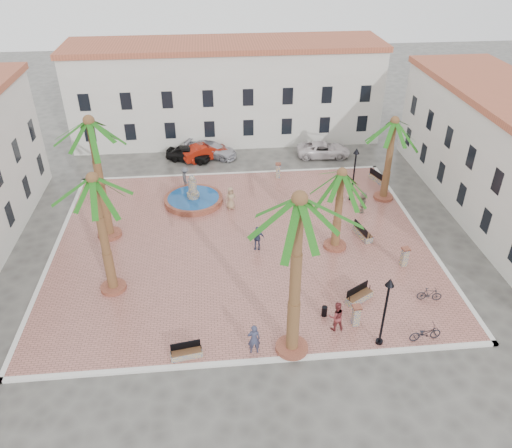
# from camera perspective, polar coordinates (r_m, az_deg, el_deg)

# --- Properties ---
(ground) EXTENTS (120.00, 120.00, 0.00)m
(ground) POSITION_cam_1_polar(r_m,az_deg,el_deg) (35.42, -1.61, -2.27)
(ground) COLOR #56544F
(ground) RESTS_ON ground
(plaza) EXTENTS (26.00, 22.00, 0.15)m
(plaza) POSITION_cam_1_polar(r_m,az_deg,el_deg) (35.38, -1.61, -2.17)
(plaza) COLOR #AC675C
(plaza) RESTS_ON ground
(kerb_n) EXTENTS (26.30, 0.30, 0.16)m
(kerb_n) POSITION_cam_1_polar(r_m,az_deg,el_deg) (44.86, -2.65, 5.77)
(kerb_n) COLOR silver
(kerb_n) RESTS_ON ground
(kerb_s) EXTENTS (26.30, 0.30, 0.16)m
(kerb_s) POSITION_cam_1_polar(r_m,az_deg,el_deg) (27.05, 0.17, -15.41)
(kerb_s) COLOR silver
(kerb_s) RESTS_ON ground
(kerb_e) EXTENTS (0.30, 22.30, 0.16)m
(kerb_e) POSITION_cam_1_polar(r_m,az_deg,el_deg) (38.32, 18.16, -0.99)
(kerb_e) COLOR silver
(kerb_e) RESTS_ON ground
(kerb_w) EXTENTS (0.30, 22.30, 0.16)m
(kerb_w) POSITION_cam_1_polar(r_m,az_deg,el_deg) (37.04, -22.13, -3.12)
(kerb_w) COLOR silver
(kerb_w) RESTS_ON ground
(building_north) EXTENTS (30.40, 7.40, 9.50)m
(building_north) POSITION_cam_1_polar(r_m,az_deg,el_deg) (51.47, -3.39, 14.93)
(building_north) COLOR silver
(building_north) RESTS_ON ground
(fountain) EXTENTS (4.67, 4.67, 2.41)m
(fountain) POSITION_cam_1_polar(r_m,az_deg,el_deg) (40.28, -7.17, 2.89)
(fountain) COLOR #984B37
(fountain) RESTS_ON plaza
(palm_nw) EXTENTS (5.50, 5.50, 9.06)m
(palm_nw) POSITION_cam_1_polar(r_m,az_deg,el_deg) (34.07, -18.31, 9.66)
(palm_nw) COLOR #984B37
(palm_nw) RESTS_ON plaza
(palm_sw) EXTENTS (5.11, 5.11, 8.03)m
(palm_sw) POSITION_cam_1_polar(r_m,az_deg,el_deg) (28.76, -17.93, 3.48)
(palm_sw) COLOR #984B37
(palm_sw) RESTS_ON plaza
(palm_s) EXTENTS (5.65, 5.65, 9.63)m
(palm_s) POSITION_cam_1_polar(r_m,az_deg,el_deg) (22.37, 4.91, 0.70)
(palm_s) COLOR #984B37
(palm_s) RESTS_ON plaza
(palm_e) EXTENTS (5.08, 5.08, 6.08)m
(palm_e) POSITION_cam_1_polar(r_m,az_deg,el_deg) (32.75, 9.69, 4.57)
(palm_e) COLOR #984B37
(palm_e) RESTS_ON plaza
(palm_ne) EXTENTS (5.07, 5.07, 6.95)m
(palm_ne) POSITION_cam_1_polar(r_m,az_deg,el_deg) (39.63, 15.42, 10.22)
(palm_ne) COLOR #984B37
(palm_ne) RESTS_ON plaza
(bench_s) EXTENTS (1.73, 0.77, 0.88)m
(bench_s) POSITION_cam_1_polar(r_m,az_deg,el_deg) (27.24, -7.96, -14.42)
(bench_s) COLOR gray
(bench_s) RESTS_ON plaza
(bench_se) EXTENTS (1.88, 1.45, 0.98)m
(bench_se) POSITION_cam_1_polar(r_m,az_deg,el_deg) (30.85, 11.70, -8.13)
(bench_se) COLOR gray
(bench_se) RESTS_ON plaza
(bench_e) EXTENTS (1.02, 2.03, 1.03)m
(bench_e) POSITION_cam_1_polar(r_m,az_deg,el_deg) (36.55, 12.10, -1.03)
(bench_e) COLOR gray
(bench_e) RESTS_ON plaza
(bench_ne) EXTENTS (1.21, 1.99, 1.00)m
(bench_ne) POSITION_cam_1_polar(r_m,az_deg,el_deg) (44.46, 13.76, 5.08)
(bench_ne) COLOR gray
(bench_ne) RESTS_ON plaza
(lamppost_s) EXTENTS (0.48, 0.48, 4.43)m
(lamppost_s) POSITION_cam_1_polar(r_m,az_deg,el_deg) (26.65, 14.72, -8.47)
(lamppost_s) COLOR black
(lamppost_s) RESTS_ON plaza
(lamppost_e) EXTENTS (0.49, 0.49, 4.51)m
(lamppost_e) POSITION_cam_1_polar(r_m,az_deg,el_deg) (39.86, 11.24, 6.59)
(lamppost_e) COLOR black
(lamppost_e) RESTS_ON plaza
(bollard_se) EXTENTS (0.52, 0.52, 1.34)m
(bollard_se) POSITION_cam_1_polar(r_m,az_deg,el_deg) (28.94, 11.36, -10.18)
(bollard_se) COLOR gray
(bollard_se) RESTS_ON plaza
(bollard_n) EXTENTS (0.53, 0.53, 1.34)m
(bollard_n) POSITION_cam_1_polar(r_m,az_deg,el_deg) (43.74, 2.54, 6.16)
(bollard_n) COLOR gray
(bollard_n) RESTS_ON plaza
(bollard_e) EXTENTS (0.56, 0.56, 1.37)m
(bollard_e) POSITION_cam_1_polar(r_m,az_deg,el_deg) (34.12, 16.62, -3.57)
(bollard_e) COLOR gray
(bollard_e) RESTS_ON plaza
(litter_bin) EXTENTS (0.33, 0.33, 0.63)m
(litter_bin) POSITION_cam_1_polar(r_m,az_deg,el_deg) (29.46, 7.82, -9.84)
(litter_bin) COLOR black
(litter_bin) RESTS_ON plaza
(cyclist_a) EXTENTS (0.70, 0.47, 1.89)m
(cyclist_a) POSITION_cam_1_polar(r_m,az_deg,el_deg) (26.72, -0.24, -13.02)
(cyclist_a) COLOR #333650
(cyclist_a) RESTS_ON plaza
(bicycle_a) EXTENTS (1.88, 0.80, 0.96)m
(bicycle_a) POSITION_cam_1_polar(r_m,az_deg,el_deg) (29.18, 18.79, -11.71)
(bicycle_a) COLOR black
(bicycle_a) RESTS_ON plaza
(cyclist_b) EXTENTS (0.94, 0.75, 1.85)m
(cyclist_b) POSITION_cam_1_polar(r_m,az_deg,el_deg) (28.34, 9.16, -10.36)
(cyclist_b) COLOR maroon
(cyclist_b) RESTS_ON plaza
(bicycle_b) EXTENTS (1.52, 0.67, 0.88)m
(bicycle_b) POSITION_cam_1_polar(r_m,az_deg,el_deg) (31.87, 19.21, -7.59)
(bicycle_b) COLOR black
(bicycle_b) RESTS_ON plaza
(pedestrian_fountain_a) EXTENTS (1.03, 0.82, 1.83)m
(pedestrian_fountain_a) POSITION_cam_1_polar(r_m,az_deg,el_deg) (38.89, -2.91, 2.97)
(pedestrian_fountain_a) COLOR #9C7C5D
(pedestrian_fountain_a) RESTS_ON plaza
(pedestrian_fountain_b) EXTENTS (1.09, 0.59, 1.77)m
(pedestrian_fountain_b) POSITION_cam_1_polar(r_m,az_deg,el_deg) (34.16, 0.11, -1.61)
(pedestrian_fountain_b) COLOR #2E3655
(pedestrian_fountain_b) RESTS_ON plaza
(pedestrian_north) EXTENTS (0.85, 1.29, 1.88)m
(pedestrian_north) POSITION_cam_1_polar(r_m,az_deg,el_deg) (42.31, -8.07, 5.28)
(pedestrian_north) COLOR #4B4C50
(pedestrian_north) RESTS_ON plaza
(pedestrian_east) EXTENTS (0.95, 1.66, 1.71)m
(pedestrian_east) POSITION_cam_1_polar(r_m,az_deg,el_deg) (39.29, 12.12, 2.45)
(pedestrian_east) COLOR #6C6051
(pedestrian_east) RESTS_ON plaza
(car_black) EXTENTS (4.53, 3.03, 1.43)m
(car_black) POSITION_cam_1_polar(r_m,az_deg,el_deg) (47.58, -7.71, 7.98)
(car_black) COLOR black
(car_black) RESTS_ON ground
(car_red) EXTENTS (4.78, 3.06, 1.49)m
(car_red) POSITION_cam_1_polar(r_m,az_deg,el_deg) (47.72, -5.76, 8.22)
(car_red) COLOR maroon
(car_red) RESTS_ON ground
(car_silver) EXTENTS (5.32, 3.82, 1.43)m
(car_silver) POSITION_cam_1_polar(r_m,az_deg,el_deg) (48.18, -5.13, 8.46)
(car_silver) COLOR silver
(car_silver) RESTS_ON ground
(car_white) EXTENTS (5.20, 2.72, 1.40)m
(car_white) POSITION_cam_1_polar(r_m,az_deg,el_deg) (48.48, 7.73, 8.42)
(car_white) COLOR silver
(car_white) RESTS_ON ground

